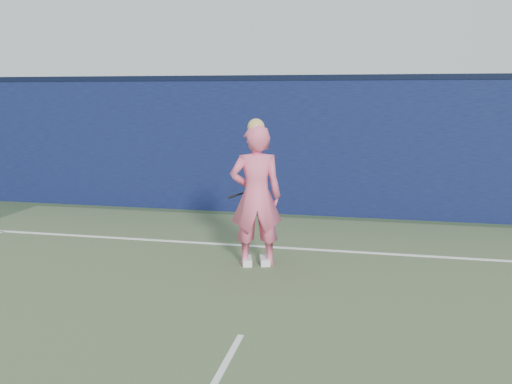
# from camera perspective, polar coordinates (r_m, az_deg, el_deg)

# --- Properties ---
(backstop_wall) EXTENTS (24.00, 0.40, 2.50)m
(backstop_wall) POSITION_cam_1_polar(r_m,az_deg,el_deg) (10.27, 5.63, 4.61)
(backstop_wall) COLOR #0D0E3A
(backstop_wall) RESTS_ON ground
(wall_cap) EXTENTS (24.00, 0.42, 0.10)m
(wall_cap) POSITION_cam_1_polar(r_m,az_deg,el_deg) (10.23, 5.76, 11.87)
(wall_cap) COLOR black
(wall_cap) RESTS_ON backstop_wall
(player) EXTENTS (0.78, 0.61, 1.95)m
(player) POSITION_cam_1_polar(r_m,az_deg,el_deg) (7.10, 0.00, -0.41)
(player) COLOR #F35E85
(player) RESTS_ON ground
(racket) EXTENTS (0.49, 0.19, 0.27)m
(racket) POSITION_cam_1_polar(r_m,az_deg,el_deg) (7.54, -0.34, 0.13)
(racket) COLOR black
(racket) RESTS_ON ground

